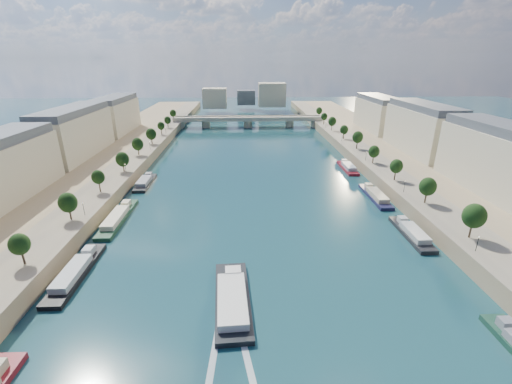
{
  "coord_description": "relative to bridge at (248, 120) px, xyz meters",
  "views": [
    {
      "loc": [
        -4.5,
        -25.77,
        49.5
      ],
      "look_at": [
        0.09,
        87.42,
        5.0
      ],
      "focal_mm": 24.0,
      "sensor_mm": 36.0,
      "label": 1
    }
  ],
  "objects": [
    {
      "name": "buildings_right",
      "position": [
        85.0,
        -124.9,
        11.37
      ],
      "size": [
        16.0,
        226.0,
        23.2
      ],
      "color": "beige",
      "rests_on": "ground"
    },
    {
      "name": "tour_barge",
      "position": [
        -7.16,
        -202.13,
        -4.15
      ],
      "size": [
        8.87,
        26.19,
        3.64
      ],
      "rotation": [
        0.0,
        0.0,
        0.06
      ],
      "color": "black",
      "rests_on": "ground"
    },
    {
      "name": "ground",
      "position": [
        0.0,
        -136.9,
        -5.08
      ],
      "size": [
        700.0,
        700.0,
        0.0
      ],
      "primitive_type": "plane",
      "color": "#0B2F32",
      "rests_on": "ground"
    },
    {
      "name": "bridge",
      "position": [
        0.0,
        0.0,
        0.0
      ],
      "size": [
        112.0,
        12.0,
        8.15
      ],
      "color": "#C1B79E",
      "rests_on": "ground"
    },
    {
      "name": "lamps_right",
      "position": [
        52.5,
        -131.9,
        2.7
      ],
      "size": [
        0.36,
        200.36,
        4.28
      ],
      "color": "black",
      "rests_on": "ground"
    },
    {
      "name": "pave_left",
      "position": [
        -57.0,
        -136.9,
        -0.03
      ],
      "size": [
        14.0,
        520.0,
        0.1
      ],
      "primitive_type": "cube",
      "color": "gray",
      "rests_on": "quay_left"
    },
    {
      "name": "moored_barges_right",
      "position": [
        45.5,
        -180.64,
        -4.24
      ],
      "size": [
        5.0,
        167.21,
        3.6
      ],
      "color": "black",
      "rests_on": "ground"
    },
    {
      "name": "buildings_left",
      "position": [
        -85.0,
        -124.9,
        11.37
      ],
      "size": [
        16.0,
        226.0,
        23.2
      ],
      "color": "beige",
      "rests_on": "ground"
    },
    {
      "name": "wake",
      "position": [
        -7.16,
        -218.79,
        -5.06
      ],
      "size": [
        10.75,
        26.02,
        0.04
      ],
      "color": "silver",
      "rests_on": "ground"
    },
    {
      "name": "trees_left",
      "position": [
        -55.0,
        -134.9,
        5.39
      ],
      "size": [
        4.8,
        268.8,
        8.26
      ],
      "color": "#382B1E",
      "rests_on": "ground"
    },
    {
      "name": "lamps_left",
      "position": [
        -52.5,
        -146.9,
        2.7
      ],
      "size": [
        0.36,
        200.36,
        4.28
      ],
      "color": "black",
      "rests_on": "ground"
    },
    {
      "name": "quay_right",
      "position": [
        72.0,
        -136.9,
        -2.58
      ],
      "size": [
        44.0,
        520.0,
        5.0
      ],
      "primitive_type": "cube",
      "color": "#9E8460",
      "rests_on": "ground"
    },
    {
      "name": "skyline",
      "position": [
        3.19,
        82.62,
        9.57
      ],
      "size": [
        79.0,
        42.0,
        22.0
      ],
      "color": "beige",
      "rests_on": "ground"
    },
    {
      "name": "quay_left",
      "position": [
        -72.0,
        -136.9,
        -2.58
      ],
      "size": [
        44.0,
        520.0,
        5.0
      ],
      "primitive_type": "cube",
      "color": "#9E8460",
      "rests_on": "ground"
    },
    {
      "name": "trees_right",
      "position": [
        55.0,
        -126.9,
        5.39
      ],
      "size": [
        4.8,
        268.8,
        8.26
      ],
      "color": "#382B1E",
      "rests_on": "ground"
    },
    {
      "name": "moored_barges_left",
      "position": [
        -45.5,
        -190.23,
        -4.24
      ],
      "size": [
        5.0,
        153.87,
        3.6
      ],
      "color": "#1B213B",
      "rests_on": "ground"
    },
    {
      "name": "pave_right",
      "position": [
        57.0,
        -136.9,
        -0.03
      ],
      "size": [
        14.0,
        520.0,
        0.1
      ],
      "primitive_type": "cube",
      "color": "gray",
      "rests_on": "quay_right"
    }
  ]
}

